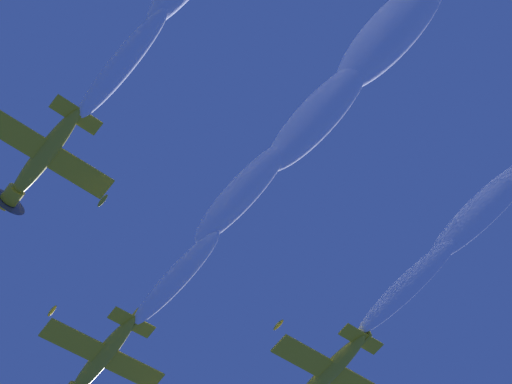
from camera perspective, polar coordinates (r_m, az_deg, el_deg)
The scene contains 3 objects.
airplane_lead at distance 70.24m, azimuth -8.68°, elevation -9.21°, with size 8.35×9.14×3.41m.
airplane_left_wingman at distance 64.15m, azimuth -11.81°, elevation 1.87°, with size 8.35×9.21×3.31m.
airplane_right_wingman at distance 68.37m, azimuth 3.89°, elevation -10.13°, with size 8.36×9.12×3.12m.
Camera 1 is at (38.21, -14.08, 1.78)m, focal length 71.98 mm.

